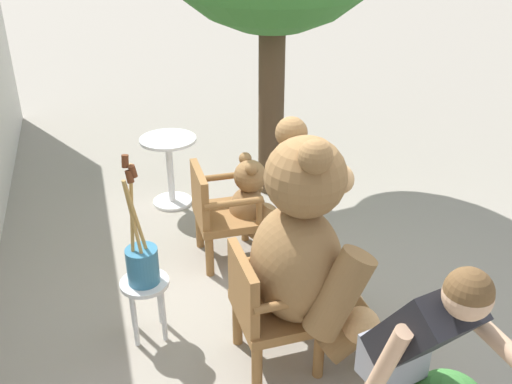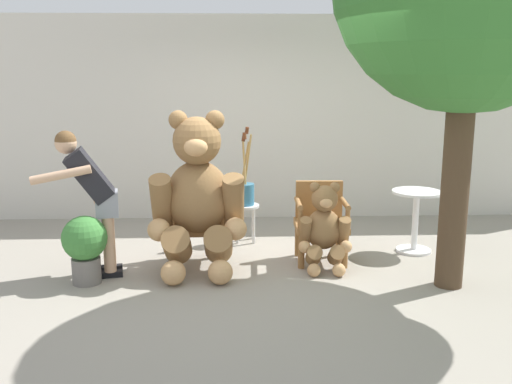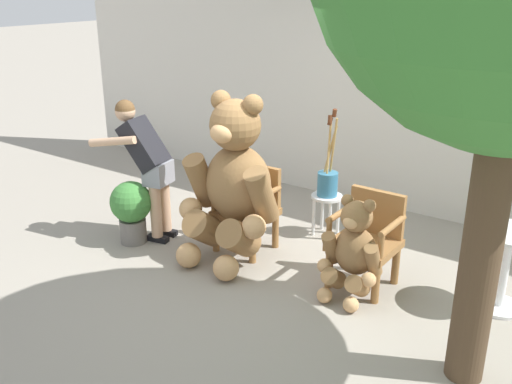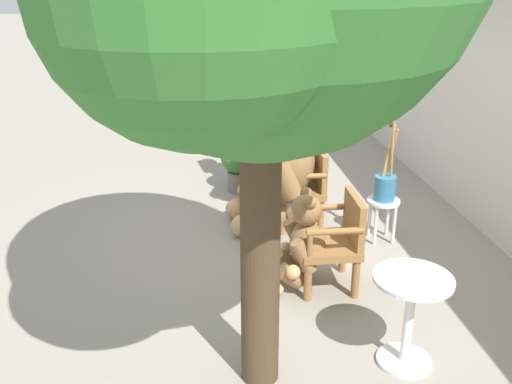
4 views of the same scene
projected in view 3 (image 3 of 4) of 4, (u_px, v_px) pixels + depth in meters
ground_plane at (280, 280)px, 5.34m from camera, size 60.00×60.00×0.00m
back_wall at (392, 93)px, 6.70m from camera, size 10.00×0.16×2.80m
wooden_chair_left at (249, 206)px, 5.86m from camera, size 0.56×0.52×0.86m
wooden_chair_right at (368, 237)px, 5.15m from camera, size 0.57×0.53×0.86m
teddy_bear_large at (233, 181)px, 5.53m from camera, size 1.00×0.94×1.67m
teddy_bear_small at (353, 249)px, 4.93m from camera, size 0.56×0.53×0.93m
person_visitor at (146, 158)px, 5.96m from camera, size 0.79×0.58×1.49m
white_stool at (326, 204)px, 6.19m from camera, size 0.34×0.34×0.46m
brush_bucket at (328, 179)px, 6.09m from camera, size 0.22×0.22×0.95m
round_side_table at (506, 261)px, 4.74m from camera, size 0.56×0.56×0.72m
potted_plant at (131, 208)px, 5.99m from camera, size 0.44×0.44×0.68m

